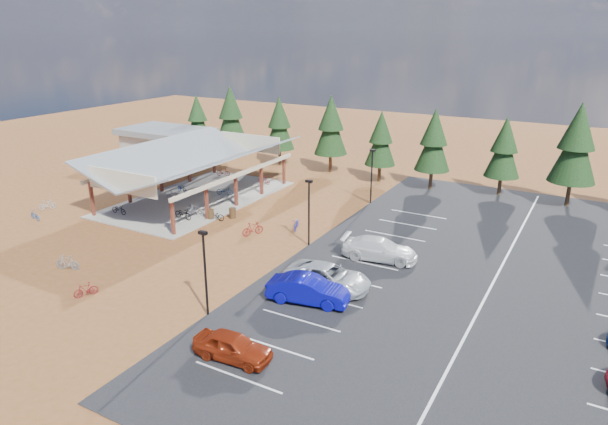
# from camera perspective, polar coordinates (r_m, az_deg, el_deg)

# --- Properties ---
(ground) EXTENTS (140.00, 140.00, 0.00)m
(ground) POSITION_cam_1_polar(r_m,az_deg,el_deg) (42.10, -6.80, -3.08)
(ground) COLOR brown
(ground) RESTS_ON ground
(asphalt_lot) EXTENTS (27.00, 44.00, 0.04)m
(asphalt_lot) POSITION_cam_1_polar(r_m,az_deg,el_deg) (38.02, 19.50, -6.57)
(asphalt_lot) COLOR black
(asphalt_lot) RESTS_ON ground
(concrete_pad) EXTENTS (10.60, 18.60, 0.10)m
(concrete_pad) POSITION_cam_1_polar(r_m,az_deg,el_deg) (53.16, -11.11, 1.46)
(concrete_pad) COLOR gray
(concrete_pad) RESTS_ON ground
(bike_pavilion) EXTENTS (11.65, 19.40, 4.97)m
(bike_pavilion) POSITION_cam_1_polar(r_m,az_deg,el_deg) (52.17, -11.37, 5.41)
(bike_pavilion) COLOR #4E2116
(bike_pavilion) RESTS_ON concrete_pad
(outbuilding) EXTENTS (11.00, 7.00, 3.90)m
(outbuilding) POSITION_cam_1_polar(r_m,az_deg,el_deg) (69.73, -14.25, 7.05)
(outbuilding) COLOR #ADA593
(outbuilding) RESTS_ON ground
(lamp_post_0) EXTENTS (0.50, 0.25, 5.14)m
(lamp_post_0) POSITION_cam_1_polar(r_m,az_deg,el_deg) (30.87, -10.38, -5.71)
(lamp_post_0) COLOR black
(lamp_post_0) RESTS_ON ground
(lamp_post_1) EXTENTS (0.50, 0.25, 5.14)m
(lamp_post_1) POSITION_cam_1_polar(r_m,az_deg,el_deg) (40.11, 0.52, 0.45)
(lamp_post_1) COLOR black
(lamp_post_1) RESTS_ON ground
(lamp_post_2) EXTENTS (0.50, 0.25, 5.14)m
(lamp_post_2) POSITION_cam_1_polar(r_m,az_deg,el_deg) (50.52, 7.14, 4.21)
(lamp_post_2) COLOR black
(lamp_post_2) RESTS_ON ground
(trash_bin_0) EXTENTS (0.60, 0.60, 0.90)m
(trash_bin_0) POSITION_cam_1_polar(r_m,az_deg,el_deg) (47.16, -9.81, -0.21)
(trash_bin_0) COLOR #3F2B16
(trash_bin_0) RESTS_ON ground
(trash_bin_1) EXTENTS (0.60, 0.60, 0.90)m
(trash_bin_1) POSITION_cam_1_polar(r_m,az_deg,el_deg) (47.23, -7.53, -0.06)
(trash_bin_1) COLOR #3F2B16
(trash_bin_1) RESTS_ON ground
(pine_0) EXTENTS (3.25, 3.25, 7.57)m
(pine_0) POSITION_cam_1_polar(r_m,az_deg,el_deg) (72.29, -11.15, 9.77)
(pine_0) COLOR #382314
(pine_0) RESTS_ON ground
(pine_1) EXTENTS (3.85, 3.85, 8.98)m
(pine_1) POSITION_cam_1_polar(r_m,az_deg,el_deg) (68.50, -7.72, 10.19)
(pine_1) COLOR #382314
(pine_1) RESTS_ON ground
(pine_2) EXTENTS (3.50, 3.50, 8.14)m
(pine_2) POSITION_cam_1_polar(r_m,az_deg,el_deg) (64.38, -2.61, 9.33)
(pine_2) COLOR #382314
(pine_2) RESTS_ON ground
(pine_3) EXTENTS (3.73, 3.73, 8.70)m
(pine_3) POSITION_cam_1_polar(r_m,az_deg,el_deg) (61.12, 2.85, 9.13)
(pine_3) COLOR #382314
(pine_3) RESTS_ON ground
(pine_4) EXTENTS (3.24, 3.24, 7.55)m
(pine_4) POSITION_cam_1_polar(r_m,az_deg,el_deg) (57.79, 8.10, 7.69)
(pine_4) COLOR #382314
(pine_4) RESTS_ON ground
(pine_5) EXTENTS (3.52, 3.52, 8.21)m
(pine_5) POSITION_cam_1_polar(r_m,az_deg,el_deg) (55.86, 13.50, 7.39)
(pine_5) COLOR #382314
(pine_5) RESTS_ON ground
(pine_6) EXTENTS (3.33, 3.33, 7.76)m
(pine_6) POSITION_cam_1_polar(r_m,az_deg,el_deg) (55.75, 20.33, 6.43)
(pine_6) COLOR #382314
(pine_6) RESTS_ON ground
(pine_7) EXTENTS (4.11, 4.11, 9.58)m
(pine_7) POSITION_cam_1_polar(r_m,az_deg,el_deg) (54.41, 26.76, 6.50)
(pine_7) COLOR #382314
(pine_7) RESTS_ON ground
(bike_0) EXTENTS (1.71, 0.65, 0.89)m
(bike_0) POSITION_cam_1_polar(r_m,az_deg,el_deg) (50.25, -18.92, 0.34)
(bike_0) COLOR black
(bike_0) RESTS_ON concrete_pad
(bike_1) EXTENTS (1.79, 0.57, 1.06)m
(bike_1) POSITION_cam_1_polar(r_m,az_deg,el_deg) (52.40, -13.53, 1.69)
(bike_1) COLOR #9B9EA3
(bike_1) RESTS_ON concrete_pad
(bike_2) EXTENTS (1.73, 1.07, 0.86)m
(bike_2) POSITION_cam_1_polar(r_m,az_deg,el_deg) (55.22, -12.72, 2.52)
(bike_2) COLOR navy
(bike_2) RESTS_ON concrete_pad
(bike_3) EXTENTS (1.63, 0.87, 0.94)m
(bike_3) POSITION_cam_1_polar(r_m,az_deg,el_deg) (60.50, -8.50, 4.25)
(bike_3) COLOR maroon
(bike_3) RESTS_ON concrete_pad
(bike_4) EXTENTS (1.93, 0.82, 0.99)m
(bike_4) POSITION_cam_1_polar(r_m,az_deg,el_deg) (47.40, -12.62, -0.11)
(bike_4) COLOR black
(bike_4) RESTS_ON concrete_pad
(bike_5) EXTENTS (1.79, 0.57, 1.07)m
(bike_5) POSITION_cam_1_polar(r_m,az_deg,el_deg) (48.14, -11.45, 0.32)
(bike_5) COLOR #9E9FA6
(bike_5) RESTS_ON concrete_pad
(bike_6) EXTENTS (1.78, 1.05, 0.89)m
(bike_6) POSITION_cam_1_polar(r_m,az_deg,el_deg) (53.51, -8.35, 2.28)
(bike_6) COLOR #214E87
(bike_6) RESTS_ON concrete_pad
(bike_7) EXTENTS (1.54, 0.53, 0.91)m
(bike_7) POSITION_cam_1_polar(r_m,az_deg,el_deg) (56.87, -4.25, 3.44)
(bike_7) COLOR maroon
(bike_7) RESTS_ON concrete_pad
(bike_9) EXTENTS (1.21, 1.47, 0.90)m
(bike_9) POSITION_cam_1_polar(r_m,az_deg,el_deg) (54.28, -25.42, 0.74)
(bike_9) COLOR #9FA3A8
(bike_9) RESTS_ON ground
(bike_10) EXTENTS (1.63, 0.83, 0.82)m
(bike_10) POSITION_cam_1_polar(r_m,az_deg,el_deg) (51.78, -26.47, -0.28)
(bike_10) COLOR #174D95
(bike_10) RESTS_ON ground
(bike_11) EXTENTS (1.00, 1.52, 0.89)m
(bike_11) POSITION_cam_1_polar(r_m,az_deg,el_deg) (36.09, -21.99, -7.53)
(bike_11) COLOR maroon
(bike_11) RESTS_ON ground
(bike_13) EXTENTS (1.82, 1.02, 1.06)m
(bike_13) POSITION_cam_1_polar(r_m,az_deg,el_deg) (40.32, -23.63, -4.83)
(bike_13) COLOR gray
(bike_13) RESTS_ON ground
(bike_14) EXTENTS (1.30, 1.95, 0.97)m
(bike_14) POSITION_cam_1_polar(r_m,az_deg,el_deg) (44.19, -0.79, -1.19)
(bike_14) COLOR #262A9A
(bike_14) RESTS_ON ground
(bike_15) EXTENTS (1.33, 1.87, 1.11)m
(bike_15) POSITION_cam_1_polar(r_m,az_deg,el_deg) (43.12, -5.42, -1.70)
(bike_15) COLOR maroon
(bike_15) RESTS_ON ground
(bike_16) EXTENTS (1.84, 0.92, 0.93)m
(bike_16) POSITION_cam_1_polar(r_m,az_deg,el_deg) (46.87, -9.39, -0.29)
(bike_16) COLOR black
(bike_16) RESTS_ON ground
(car_0) EXTENTS (4.19, 1.96, 1.39)m
(car_0) POSITION_cam_1_polar(r_m,az_deg,el_deg) (27.79, -7.53, -13.79)
(car_0) COLOR maroon
(car_0) RESTS_ON asphalt_lot
(car_1) EXTENTS (5.19, 2.66, 1.63)m
(car_1) POSITION_cam_1_polar(r_m,az_deg,el_deg) (32.61, 0.46, -8.11)
(car_1) COLOR #08088B
(car_1) RESTS_ON asphalt_lot
(car_2) EXTENTS (5.61, 2.70, 1.54)m
(car_2) POSITION_cam_1_polar(r_m,az_deg,el_deg) (34.29, 2.51, -6.79)
(car_2) COLOR #AEB2B6
(car_2) RESTS_ON asphalt_lot
(car_3) EXTENTS (5.62, 2.98, 1.55)m
(car_3) POSITION_cam_1_polar(r_m,az_deg,el_deg) (38.76, 7.95, -3.82)
(car_3) COLOR silver
(car_3) RESTS_ON asphalt_lot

